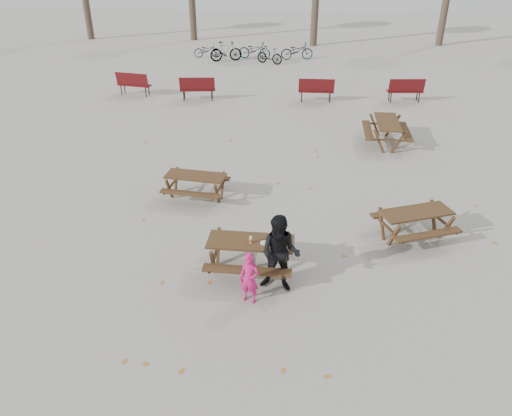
# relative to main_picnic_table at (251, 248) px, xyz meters

# --- Properties ---
(ground) EXTENTS (80.00, 80.00, 0.00)m
(ground) POSITION_rel_main_picnic_table_xyz_m (0.00, 0.00, -0.59)
(ground) COLOR gray
(ground) RESTS_ON ground
(main_picnic_table) EXTENTS (1.80, 1.45, 0.78)m
(main_picnic_table) POSITION_rel_main_picnic_table_xyz_m (0.00, 0.00, 0.00)
(main_picnic_table) COLOR #351E13
(main_picnic_table) RESTS_ON ground
(food_tray) EXTENTS (0.18, 0.11, 0.03)m
(food_tray) POSITION_rel_main_picnic_table_xyz_m (0.31, -0.09, 0.21)
(food_tray) COLOR white
(food_tray) RESTS_ON main_picnic_table
(bread_roll) EXTENTS (0.14, 0.06, 0.05)m
(bread_roll) POSITION_rel_main_picnic_table_xyz_m (0.31, -0.09, 0.25)
(bread_roll) COLOR tan
(bread_roll) RESTS_ON food_tray
(soda_bottle) EXTENTS (0.07, 0.07, 0.17)m
(soda_bottle) POSITION_rel_main_picnic_table_xyz_m (0.02, -0.09, 0.26)
(soda_bottle) COLOR silver
(soda_bottle) RESTS_ON main_picnic_table
(child) EXTENTS (0.45, 0.36, 1.09)m
(child) POSITION_rel_main_picnic_table_xyz_m (0.10, -0.98, -0.04)
(child) COLOR #CD196A
(child) RESTS_ON ground
(adult) EXTENTS (0.89, 0.73, 1.67)m
(adult) POSITION_rel_main_picnic_table_xyz_m (0.65, -0.52, 0.25)
(adult) COLOR black
(adult) RESTS_ON ground
(picnic_table_east) EXTENTS (2.06, 1.89, 0.72)m
(picnic_table_east) POSITION_rel_main_picnic_table_xyz_m (3.67, 1.76, -0.23)
(picnic_table_east) COLOR #351E13
(picnic_table_east) RESTS_ON ground
(picnic_table_north) EXTENTS (1.73, 1.45, 0.69)m
(picnic_table_north) POSITION_rel_main_picnic_table_xyz_m (-1.88, 3.18, -0.24)
(picnic_table_north) COLOR #351E13
(picnic_table_north) RESTS_ON ground
(picnic_table_far) EXTENTS (1.53, 1.90, 0.82)m
(picnic_table_far) POSITION_rel_main_picnic_table_xyz_m (3.69, 7.80, -0.18)
(picnic_table_far) COLOR #351E13
(picnic_table_far) RESTS_ON ground
(park_bench_row) EXTENTS (13.36, 1.43, 1.03)m
(park_bench_row) POSITION_rel_main_picnic_table_xyz_m (-1.06, 12.47, -0.07)
(park_bench_row) COLOR maroon
(park_bench_row) RESTS_ON ground
(bicycle_row) EXTENTS (6.90, 2.19, 1.07)m
(bicycle_row) POSITION_rel_main_picnic_table_xyz_m (-2.30, 20.01, -0.11)
(bicycle_row) COLOR black
(bicycle_row) RESTS_ON ground
(fallen_leaves) EXTENTS (11.00, 11.00, 0.01)m
(fallen_leaves) POSITION_rel_main_picnic_table_xyz_m (0.50, 2.50, -0.58)
(fallen_leaves) COLOR #AD6A29
(fallen_leaves) RESTS_ON ground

